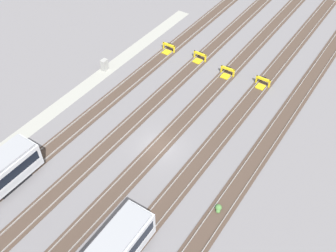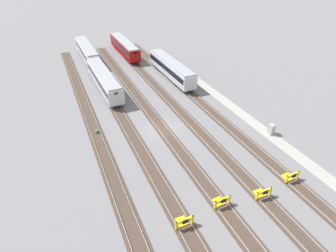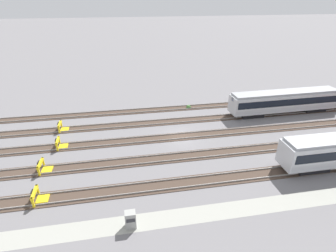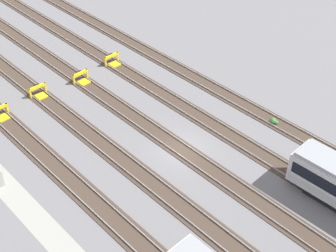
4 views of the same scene
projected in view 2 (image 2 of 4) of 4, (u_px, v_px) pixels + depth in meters
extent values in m
plane|color=slate|center=(163.00, 130.00, 40.30)|extent=(400.00, 400.00, 0.00)
cube|color=#9E9E93|center=(238.00, 111.00, 45.09)|extent=(54.00, 2.00, 0.01)
cube|color=#47382D|center=(217.00, 116.00, 43.59)|extent=(90.00, 2.23, 0.06)
cube|color=gray|center=(213.00, 117.00, 43.29)|extent=(90.00, 0.07, 0.15)
cube|color=gray|center=(220.00, 115.00, 43.78)|extent=(90.00, 0.07, 0.15)
cube|color=#47382D|center=(191.00, 123.00, 41.94)|extent=(90.00, 2.23, 0.06)
cube|color=gray|center=(187.00, 123.00, 41.63)|extent=(90.00, 0.07, 0.15)
cube|color=gray|center=(195.00, 121.00, 42.12)|extent=(90.00, 0.07, 0.15)
cube|color=#47382D|center=(163.00, 130.00, 40.28)|extent=(90.00, 2.24, 0.06)
cube|color=gray|center=(159.00, 130.00, 39.98)|extent=(90.00, 0.07, 0.15)
cube|color=gray|center=(168.00, 128.00, 40.47)|extent=(90.00, 0.07, 0.15)
cube|color=#47382D|center=(133.00, 137.00, 38.63)|extent=(90.00, 2.23, 0.06)
cube|color=gray|center=(128.00, 138.00, 38.33)|extent=(90.00, 0.07, 0.15)
cube|color=gray|center=(138.00, 136.00, 38.82)|extent=(90.00, 0.07, 0.15)
cube|color=#47382D|center=(100.00, 146.00, 36.98)|extent=(90.00, 2.23, 0.06)
cube|color=gray|center=(95.00, 146.00, 36.67)|extent=(90.00, 0.07, 0.15)
cube|color=gray|center=(105.00, 144.00, 37.16)|extent=(90.00, 0.07, 0.15)
cube|color=silver|center=(87.00, 51.00, 65.70)|extent=(18.03, 3.00, 2.70)
cube|color=black|center=(87.00, 50.00, 65.52)|extent=(17.31, 3.04, 1.08)
cube|color=#B2B5BA|center=(88.00, 54.00, 66.12)|extent=(17.67, 3.03, 0.54)
cube|color=#999BA0|center=(86.00, 45.00, 64.87)|extent=(17.49, 2.72, 0.30)
cube|color=blue|center=(80.00, 38.00, 71.92)|extent=(0.09, 0.70, 0.56)
cube|color=blue|center=(94.00, 58.00, 58.38)|extent=(0.09, 0.70, 0.56)
cube|color=black|center=(84.00, 52.00, 70.86)|extent=(3.63, 2.28, 0.70)
cube|color=black|center=(93.00, 65.00, 62.43)|extent=(3.63, 2.28, 0.70)
cube|color=#A80F0F|center=(124.00, 47.00, 68.86)|extent=(18.01, 2.90, 2.70)
cube|color=black|center=(124.00, 46.00, 68.68)|extent=(17.30, 2.93, 1.08)
cube|color=#990000|center=(125.00, 50.00, 69.28)|extent=(17.66, 2.93, 0.54)
cube|color=#999BA0|center=(124.00, 41.00, 68.03)|extent=(17.47, 2.61, 0.30)
cube|color=blue|center=(115.00, 35.00, 75.09)|extent=(0.08, 0.70, 0.56)
cube|color=blue|center=(135.00, 53.00, 61.52)|extent=(0.08, 0.70, 0.56)
cube|color=black|center=(119.00, 47.00, 74.02)|extent=(3.61, 2.26, 0.70)
cube|color=black|center=(131.00, 60.00, 65.57)|extent=(3.61, 2.26, 0.70)
cube|color=silver|center=(104.00, 79.00, 51.23)|extent=(18.06, 3.19, 2.70)
cube|color=black|center=(104.00, 78.00, 51.05)|extent=(17.34, 3.22, 1.08)
cube|color=#B2B5BA|center=(104.00, 83.00, 51.64)|extent=(17.70, 3.21, 0.54)
cube|color=#999BA0|center=(103.00, 72.00, 50.39)|extent=(17.51, 2.90, 0.30)
cube|color=blue|center=(93.00, 60.00, 57.40)|extent=(0.10, 0.70, 0.56)
cube|color=blue|center=(116.00, 93.00, 43.94)|extent=(0.10, 0.70, 0.56)
cube|color=black|center=(99.00, 77.00, 56.36)|extent=(3.65, 2.32, 0.70)
cube|color=black|center=(113.00, 99.00, 47.97)|extent=(3.65, 2.32, 0.70)
cube|color=silver|center=(171.00, 68.00, 56.17)|extent=(18.01, 2.88, 2.70)
cube|color=black|center=(171.00, 67.00, 55.99)|extent=(17.29, 2.92, 1.08)
cube|color=#B2B5BA|center=(171.00, 72.00, 56.59)|extent=(17.65, 2.91, 0.54)
cube|color=#999BA0|center=(171.00, 61.00, 55.34)|extent=(17.47, 2.60, 0.30)
cube|color=blue|center=(155.00, 52.00, 62.41)|extent=(0.08, 0.70, 0.56)
cube|color=blue|center=(191.00, 79.00, 48.83)|extent=(0.08, 0.70, 0.56)
cube|color=black|center=(161.00, 67.00, 61.34)|extent=(3.61, 2.26, 0.70)
cube|color=black|center=(183.00, 85.00, 52.89)|extent=(3.61, 2.26, 0.70)
cube|color=yellow|center=(286.00, 180.00, 30.70)|extent=(0.18, 0.18, 1.15)
cube|color=yellow|center=(298.00, 175.00, 31.34)|extent=(0.18, 0.18, 1.15)
cube|color=yellow|center=(293.00, 175.00, 30.79)|extent=(0.27, 2.00, 0.30)
cube|color=yellow|center=(287.00, 177.00, 31.70)|extent=(1.12, 1.10, 0.18)
cube|color=black|center=(294.00, 176.00, 30.65)|extent=(0.13, 0.60, 0.44)
cube|color=yellow|center=(257.00, 196.00, 28.60)|extent=(0.19, 0.19, 1.15)
cube|color=yellow|center=(270.00, 192.00, 29.17)|extent=(0.19, 0.19, 1.15)
cube|color=yellow|center=(264.00, 191.00, 28.65)|extent=(0.30, 2.01, 0.30)
cube|color=yellow|center=(260.00, 193.00, 29.58)|extent=(1.13, 1.11, 0.18)
cube|color=black|center=(266.00, 192.00, 28.51)|extent=(0.14, 0.60, 0.44)
cube|color=yellow|center=(215.00, 205.00, 27.58)|extent=(0.19, 0.19, 1.15)
cube|color=yellow|center=(229.00, 199.00, 28.24)|extent=(0.19, 0.19, 1.15)
cube|color=yellow|center=(223.00, 200.00, 27.68)|extent=(0.31, 2.01, 0.30)
cube|color=yellow|center=(219.00, 202.00, 28.59)|extent=(1.13, 1.12, 0.18)
cube|color=black|center=(224.00, 201.00, 27.54)|extent=(0.14, 0.60, 0.44)
cube|color=yellow|center=(176.00, 226.00, 25.49)|extent=(0.18, 0.18, 1.15)
cube|color=yellow|center=(193.00, 220.00, 26.11)|extent=(0.18, 0.18, 1.15)
cube|color=yellow|center=(185.00, 220.00, 25.56)|extent=(0.25, 2.00, 0.30)
cube|color=yellow|center=(182.00, 222.00, 26.49)|extent=(1.10, 1.08, 0.18)
cube|color=black|center=(186.00, 222.00, 25.43)|extent=(0.12, 0.60, 0.44)
cube|color=#9E9E99|center=(271.00, 129.00, 39.05)|extent=(0.90, 0.70, 1.60)
cube|color=#333338|center=(273.00, 127.00, 39.04)|extent=(0.70, 0.04, 0.36)
sphere|color=#4C7F3D|center=(97.00, 131.00, 39.52)|extent=(0.64, 0.64, 0.64)
sphere|color=#4C7F3D|center=(96.00, 131.00, 39.76)|extent=(0.44, 0.44, 0.44)
sphere|color=#4C7F3D|center=(99.00, 132.00, 39.49)|extent=(0.36, 0.36, 0.36)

